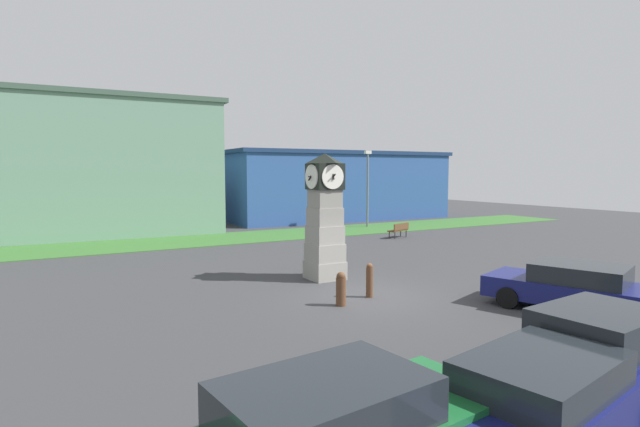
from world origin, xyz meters
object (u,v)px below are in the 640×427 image
bollard_mid_row (370,280)px  bench (399,229)px  bollard_near_tower (341,289)px  car_by_building (606,352)px  car_far_lot (571,286)px  car_near_tower (549,398)px  clock_tower (325,219)px  street_lamp_near_road (368,182)px

bollard_mid_row → bench: (10.01, 11.00, -0.04)m
bollard_near_tower → car_by_building: 7.60m
car_far_lot → car_near_tower: bearing=-148.3°
bollard_near_tower → car_far_lot: bearing=-34.2°
bollard_near_tower → car_far_lot: 6.70m
bollard_mid_row → clock_tower: bearing=87.1°
bollard_mid_row → car_by_building: size_ratio=0.27×
clock_tower → bollard_near_tower: (-1.50, -3.54, -1.77)m
bollard_near_tower → bench: size_ratio=0.61×
bollard_near_tower → clock_tower: bearing=67.1°
car_by_building → car_far_lot: 6.00m
clock_tower → bollard_mid_row: bearing=-92.9°
car_far_lot → street_lamp_near_road: size_ratio=0.87×
clock_tower → bollard_near_tower: size_ratio=4.57×
bench → bollard_mid_row: bearing=-132.3°
bollard_mid_row → street_lamp_near_road: bearing=55.1°
car_near_tower → street_lamp_near_road: size_ratio=0.86×
car_by_building → car_far_lot: car_by_building is taller
bollard_mid_row → car_far_lot: size_ratio=0.23×
car_by_building → bollard_near_tower: bearing=96.6°
bollard_mid_row → car_by_building: car_by_building is taller
car_near_tower → car_by_building: bearing=13.1°
car_by_building → street_lamp_near_road: size_ratio=0.74×
street_lamp_near_road → bollard_mid_row: bearing=-124.9°
bollard_mid_row → street_lamp_near_road: street_lamp_near_road is taller
car_near_tower → street_lamp_near_road: bearing=60.1°
bollard_mid_row → car_far_lot: (4.20, -4.16, 0.16)m
clock_tower → bollard_near_tower: bearing=-112.9°
bollard_mid_row → bollard_near_tower: bearing=-163.4°
bench → street_lamp_near_road: size_ratio=0.30×
car_near_tower → street_lamp_near_road: 29.30m
car_far_lot → bench: 16.24m
clock_tower → street_lamp_near_road: (11.58, 13.70, 0.97)m
bollard_near_tower → car_by_building: size_ratio=0.25×
car_near_tower → car_by_building: (2.34, 0.54, 0.08)m
clock_tower → car_near_tower: 12.09m
bollard_near_tower → bollard_mid_row: size_ratio=0.93×
bollard_mid_row → car_far_lot: bearing=-44.8°
clock_tower → bench: bearing=38.6°
bollard_near_tower → car_near_tower: car_near_tower is taller
car_far_lot → bollard_near_tower: bearing=145.8°
car_near_tower → bollard_near_tower: bearing=79.8°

